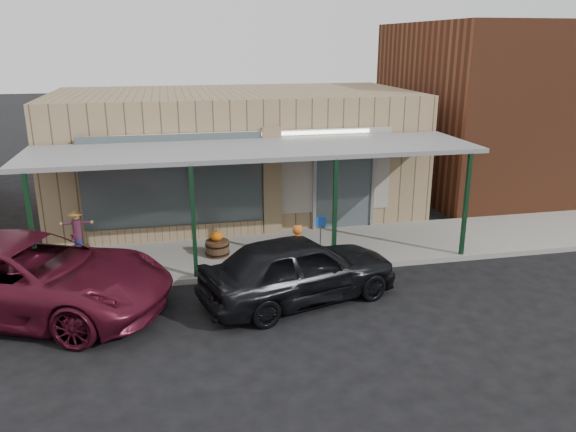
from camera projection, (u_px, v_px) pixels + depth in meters
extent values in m
plane|color=black|center=(283.00, 313.00, 12.55)|extent=(120.00, 120.00, 0.00)
cube|color=gray|center=(258.00, 253.00, 15.89)|extent=(40.00, 3.20, 0.15)
cube|color=#8F7757|center=(236.00, 152.00, 19.57)|extent=(12.00, 6.00, 4.20)
cube|color=#4E5A5F|center=(174.00, 183.00, 16.25)|extent=(5.20, 0.06, 2.80)
cube|color=#4E5A5F|center=(344.00, 186.00, 17.54)|extent=(1.80, 0.06, 2.80)
cube|color=#8F7757|center=(272.00, 184.00, 16.94)|extent=(0.55, 0.30, 3.40)
cube|color=#8F7757|center=(177.00, 232.00, 16.76)|extent=(5.20, 0.30, 0.50)
cube|color=#9E978C|center=(248.00, 175.00, 16.78)|extent=(9.00, 0.02, 2.60)
cube|color=white|center=(248.00, 135.00, 16.39)|extent=(7.50, 0.03, 0.10)
cube|color=slate|center=(256.00, 149.00, 15.00)|extent=(12.00, 3.00, 0.12)
cube|color=black|center=(32.00, 234.00, 12.99)|extent=(0.10, 0.10, 2.95)
cube|color=black|center=(194.00, 223.00, 13.73)|extent=(0.10, 0.10, 2.95)
cube|color=black|center=(335.00, 214.00, 14.46)|extent=(0.10, 0.10, 2.95)
cube|color=black|center=(466.00, 206.00, 15.20)|extent=(0.10, 0.10, 2.95)
cube|color=brown|center=(550.00, 107.00, 22.78)|extent=(12.00, 8.00, 6.50)
cylinder|color=#513320|center=(80.00, 254.00, 15.13)|extent=(0.65, 0.65, 0.37)
cylinder|color=navy|center=(79.00, 243.00, 15.03)|extent=(0.24, 0.24, 0.28)
cylinder|color=maroon|center=(77.00, 229.00, 14.91)|extent=(0.26, 0.26, 0.51)
sphere|color=tan|center=(75.00, 216.00, 14.81)|extent=(0.20, 0.20, 0.20)
cone|color=tan|center=(75.00, 212.00, 14.77)|extent=(0.33, 0.33, 0.13)
cylinder|color=#513320|center=(217.00, 248.00, 15.46)|extent=(0.76, 0.76, 0.43)
ellipsoid|color=orange|center=(217.00, 236.00, 15.36)|extent=(0.34, 0.34, 0.28)
cylinder|color=#4C471E|center=(217.00, 230.00, 15.31)|extent=(0.04, 0.04, 0.06)
cylinder|color=gray|center=(320.00, 244.00, 14.89)|extent=(0.04, 0.04, 1.01)
cube|color=blue|center=(321.00, 221.00, 14.70)|extent=(0.27, 0.05, 0.26)
imported|color=black|center=(299.00, 269.00, 12.94)|extent=(5.00, 3.09, 1.59)
ellipsoid|color=orange|center=(298.00, 243.00, 13.78)|extent=(0.34, 0.29, 0.44)
sphere|color=orange|center=(298.00, 230.00, 13.73)|extent=(0.25, 0.25, 0.25)
cylinder|color=#1B7A33|center=(298.00, 236.00, 13.72)|extent=(0.17, 0.17, 0.02)
imported|color=#531022|center=(28.00, 277.00, 12.32)|extent=(6.91, 5.01, 1.75)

